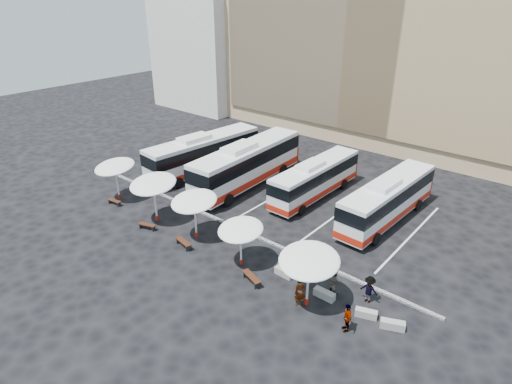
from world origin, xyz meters
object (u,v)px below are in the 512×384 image
Objects in this scene: sunshade_4 at (309,261)px; conc_bench_0 at (284,273)px; conc_bench_2 at (366,314)px; passenger_3 at (369,289)px; bus_2 at (315,178)px; conc_bench_1 at (324,294)px; sunshade_0 at (115,167)px; wood_bench_3 at (252,278)px; passenger_0 at (300,293)px; bus_1 at (247,163)px; bus_3 at (388,199)px; sunshade_2 at (194,201)px; sunshade_1 at (153,184)px; passenger_1 at (334,280)px; bus_0 at (204,153)px; wood_bench_1 at (147,225)px; wood_bench_0 at (114,201)px; sunshade_3 at (241,230)px; passenger_2 at (347,317)px; wood_bench_2 at (183,242)px; conc_bench_3 at (393,325)px.

conc_bench_0 is (-2.69, 1.37, -2.87)m from sunshade_4.
passenger_3 reaches higher than conc_bench_2.
conc_bench_1 is (8.05, -11.39, -1.52)m from bus_2.
wood_bench_3 is at bearing -5.43° from sunshade_0.
passenger_0 is at bearing -59.72° from bus_2.
bus_1 is 10.51× the size of conc_bench_0.
sunshade_2 is (-9.78, -11.54, 1.11)m from bus_3.
passenger_1 is (15.54, 1.27, -2.34)m from sunshade_1.
bus_0 is at bearing 133.09° from sunshade_2.
wood_bench_1 is at bearing -60.55° from bus_0.
wood_bench_0 is at bearing -176.98° from conc_bench_1.
conc_bench_0 is at bearing 4.24° from wood_bench_0.
wood_bench_3 is at bearing -73.25° from bus_2.
sunshade_3 is 1.80× the size of passenger_2.
sunshade_0 is at bearing 129.13° from passenger_0.
wood_bench_1 is (6.28, -1.74, -2.69)m from sunshade_0.
wood_bench_0 is at bearing -175.76° from conc_bench_0.
bus_3 is at bearing 67.79° from sunshade_3.
wood_bench_0 is 23.15m from conc_bench_2.
passenger_3 is (-0.54, 1.30, 0.65)m from conc_bench_2.
wood_bench_0 is 16.10m from wood_bench_3.
sunshade_2 is 14.08m from conc_bench_2.
conc_bench_2 is at bearing 118.40° from passenger_2.
bus_3 is at bearing 45.51° from passenger_0.
conc_bench_0 is 3.45m from passenger_1.
bus_0 is 21.73m from conc_bench_1.
wood_bench_1 is at bearing -178.00° from wood_bench_2.
sunshade_4 is 2.51× the size of wood_bench_3.
sunshade_1 reaches higher than sunshade_2.
passenger_0 is at bearing -161.11° from conc_bench_3.
sunshade_1 reaches higher than bus_2.
wood_bench_1 is at bearing -171.82° from sunshade_3.
passenger_3 is at bearing -2.00° from passenger_0.
sunshade_2 is at bearing -74.25° from bus_1.
sunshade_0 is 25.54m from conc_bench_3.
bus_3 is 6.70× the size of passenger_3.
passenger_2 is at bearing -47.33° from passenger_0.
passenger_0 is at bearing -139.21° from passenger_2.
passenger_3 reaches higher than conc_bench_1.
sunshade_0 is at bearing 176.52° from sunshade_1.
bus_0 reaches higher than wood_bench_1.
bus_3 reaches higher than conc_bench_3.
conc_bench_1 is at bearing 0.80° from sunshade_2.
wood_bench_3 reaches higher than conc_bench_0.
conc_bench_0 is at bearing -96.75° from bus_3.
bus_3 is at bearing 96.56° from conc_bench_1.
passenger_0 is at bearing 1.01° from wood_bench_2.
bus_3 is 3.19× the size of sunshade_0.
sunshade_2 is at bearing 31.40° from passenger_1.
bus_2 is 8.88× the size of conc_bench_2.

